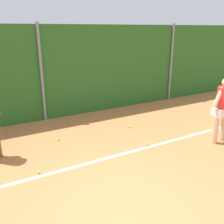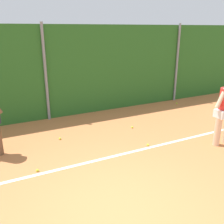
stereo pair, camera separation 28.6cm
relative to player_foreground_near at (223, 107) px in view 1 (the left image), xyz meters
name	(u,v)px [view 1 (the left image)]	position (x,y,z in m)	size (l,w,h in m)	color
ground_plane	(88,168)	(-3.96, 0.48, -1.06)	(30.91, 30.91, 0.00)	#C67542
hedge_fence_backdrop	(40,74)	(-3.96, 4.45, 0.60)	(20.09, 0.25, 3.31)	#286023
fence_post_center	(42,74)	(-3.96, 4.27, 0.63)	(0.10, 0.10, 3.38)	gray
fence_post_right	(171,63)	(1.83, 4.27, 0.63)	(0.10, 0.10, 3.38)	gray
court_baseline_paint	(84,164)	(-3.96, 0.69, -1.05)	(14.68, 0.10, 0.01)	white
player_foreground_near	(223,107)	(0.00, 0.00, 0.00)	(0.86, 0.40, 1.89)	beige
tennis_ball_2	(130,127)	(-1.68, 2.15, -1.03)	(0.07, 0.07, 0.07)	#CCDB33
tennis_ball_3	(147,144)	(-1.97, 0.81, -1.03)	(0.07, 0.07, 0.07)	#CCDB33
tennis_ball_6	(39,172)	(-5.03, 0.83, -1.03)	(0.07, 0.07, 0.07)	#CCDB33
tennis_ball_7	(59,140)	(-4.09, 2.34, -1.03)	(0.07, 0.07, 0.07)	#CCDB33
tennis_ball_9	(172,103)	(1.51, 3.70, -1.03)	(0.07, 0.07, 0.07)	#CCDB33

